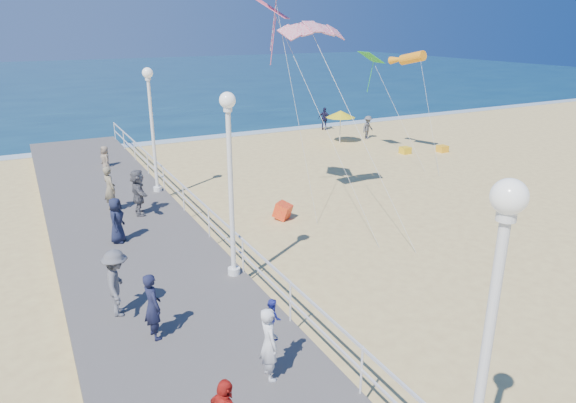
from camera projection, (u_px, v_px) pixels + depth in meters
name	position (u px, v px, depth m)	size (l,w,h in m)	color
ground	(379.00, 251.00, 17.64)	(160.00, 160.00, 0.00)	#E9CC7A
ocean	(96.00, 79.00, 72.04)	(160.00, 90.00, 0.05)	#0C3049
surf_line	(194.00, 139.00, 34.79)	(160.00, 1.20, 0.04)	white
boardwalk	(163.00, 297.00, 14.29)	(5.00, 44.00, 0.40)	#635E5A
railing	(243.00, 246.00, 15.02)	(0.05, 42.00, 0.55)	white
lamp_post_near	(489.00, 333.00, 6.57)	(0.44, 0.44, 5.32)	white
lamp_post_mid	(230.00, 168.00, 14.10)	(0.44, 0.44, 5.32)	white
lamp_post_far	(151.00, 118.00, 21.63)	(0.44, 0.44, 5.32)	white
woman_holding_toddler	(269.00, 343.00, 10.49)	(0.59, 0.39, 1.63)	white
toddler_held	(272.00, 318.00, 10.53)	(0.43, 0.33, 0.88)	#2D35AA
spectator_0	(153.00, 306.00, 11.86)	(0.60, 0.39, 1.64)	#181B35
spectator_2	(117.00, 283.00, 12.81)	(1.14, 0.65, 1.76)	#57575C
spectator_4	(117.00, 220.00, 17.17)	(0.76, 0.50, 1.56)	#171C34
spectator_5	(138.00, 192.00, 19.66)	(1.67, 0.53, 1.80)	#5C5C61
spectator_6	(110.00, 189.00, 20.04)	(0.66, 0.43, 1.81)	#82765A
beach_walker_a	(368.00, 127.00, 34.64)	(1.01, 0.58, 1.57)	#57575C
beach_walker_b	(325.00, 119.00, 37.56)	(0.97, 0.40, 1.65)	#1C1A39
beach_walker_c	(105.00, 160.00, 26.54)	(0.72, 0.47, 1.47)	#87745D
box_kite	(283.00, 212.00, 20.41)	(0.55, 0.55, 0.60)	red
beach_umbrella	(341.00, 114.00, 33.00)	(1.90, 1.90, 2.14)	white
beach_chair_left	(405.00, 150.00, 30.87)	(0.55, 0.55, 0.40)	yellow
beach_chair_right	(442.00, 149.00, 31.25)	(0.55, 0.55, 0.40)	#FFAD1A
kite_parafoil	(313.00, 27.00, 19.12)	(2.59, 0.90, 0.30)	red
kite_windsock	(412.00, 58.00, 28.42)	(0.56, 0.56, 2.53)	orange
kite_diamond_pink	(273.00, 9.00, 19.53)	(1.33, 1.33, 0.02)	#F55A7D
kite_diamond_green	(371.00, 57.00, 28.66)	(1.24, 1.24, 0.02)	green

